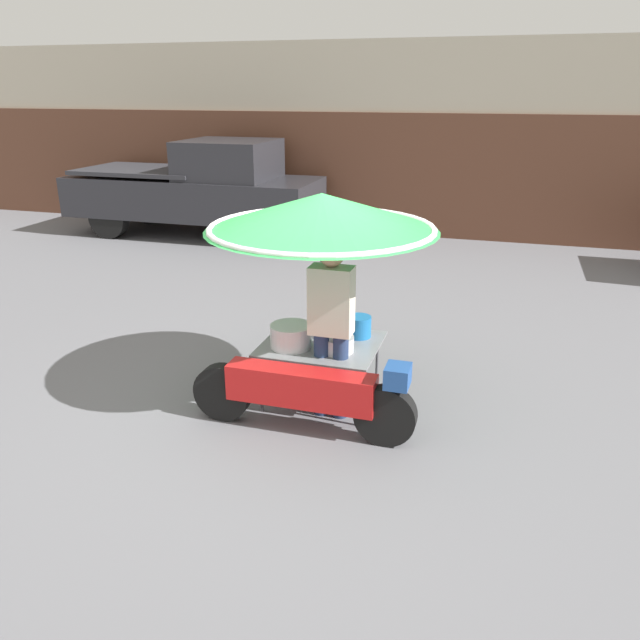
% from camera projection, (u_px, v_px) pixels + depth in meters
% --- Properties ---
extents(ground_plane, '(36.00, 36.00, 0.00)m').
position_uv_depth(ground_plane, '(292.00, 414.00, 5.81)').
color(ground_plane, slate).
extents(shopfront_building, '(28.00, 2.06, 3.73)m').
position_uv_depth(shopfront_building, '(428.00, 138.00, 13.04)').
color(shopfront_building, '#B2A893').
rests_on(shopfront_building, ground).
extents(vendor_motorcycle_cart, '(2.09, 2.09, 2.00)m').
position_uv_depth(vendor_motorcycle_cart, '(320.00, 240.00, 5.50)').
color(vendor_motorcycle_cart, black).
rests_on(vendor_motorcycle_cart, ground).
extents(vendor_person, '(0.38, 0.22, 1.65)m').
position_uv_depth(vendor_person, '(331.00, 322.00, 5.49)').
color(vendor_person, navy).
rests_on(vendor_person, ground).
extents(pickup_truck, '(5.08, 1.79, 1.91)m').
position_uv_depth(pickup_truck, '(199.00, 189.00, 12.53)').
color(pickup_truck, black).
rests_on(pickup_truck, ground).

